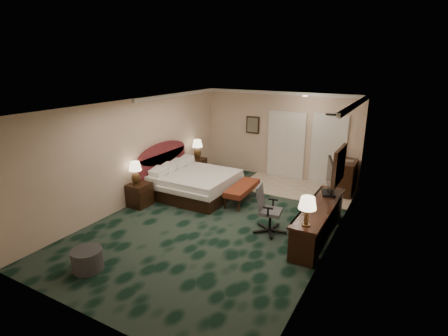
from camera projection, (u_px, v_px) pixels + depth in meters
The scene contains 25 objects.
floor at pixel (220, 220), 8.23m from camera, with size 5.00×7.50×0.00m, color black.
ceiling at pixel (220, 105), 7.42m from camera, with size 5.00×7.50×0.00m, color white.
wall_back at pixel (279, 135), 10.95m from camera, with size 5.00×0.00×2.70m, color #C1A58F.
wall_front at pixel (83, 236), 4.69m from camera, with size 5.00×0.00×2.70m, color #C1A58F.
wall_left at pixel (136, 152), 8.98m from camera, with size 0.00×7.50×2.70m, color #C1A58F.
wall_right at pixel (334, 184), 6.67m from camera, with size 0.00×7.50×2.70m, color #C1A58F.
crown_molding at pixel (220, 107), 7.44m from camera, with size 5.00×7.50×0.10m, color silver, non-canonical shape.
tile_patch at pixel (296, 188), 10.23m from camera, with size 3.20×1.70×0.01m, color beige.
headboard at pixel (164, 166), 9.98m from camera, with size 0.12×2.00×1.40m, color #4C1317, non-canonical shape.
entry_door at pixel (328, 151), 10.30m from camera, with size 1.02×0.06×2.18m, color silver.
closet_doors at pixel (286, 146), 10.89m from camera, with size 1.20×0.06×2.10m, color silver.
wall_art at pixel (253, 125), 11.26m from camera, with size 0.45×0.06×0.55m, color #4A5952.
wall_mirror at pixel (339, 166), 7.13m from camera, with size 0.05×0.95×0.75m, color white.
bed at pixel (196, 184), 9.65m from camera, with size 2.03×1.88×0.64m, color white.
nightstand_near at pixel (140, 195), 8.96m from camera, with size 0.48×0.55×0.60m, color black.
nightstand_far at pixel (196, 168), 11.14m from camera, with size 0.49×0.56×0.61m, color black.
lamp_near at pixel (136, 173), 8.76m from camera, with size 0.32×0.32×0.59m, color black, non-canonical shape.
lamp_far at pixel (197, 149), 10.99m from camera, with size 0.32×0.32×0.61m, color black, non-canonical shape.
bed_bench at pixel (242, 194), 9.21m from camera, with size 0.48×1.38×0.47m, color brown.
ottoman at pixel (87, 260), 6.24m from camera, with size 0.55×0.55×0.39m, color #313135.
desk at pixel (318, 222), 7.33m from camera, with size 0.54×2.52×0.73m, color black.
tv at pixel (330, 178), 7.72m from camera, with size 0.08×1.00×0.78m, color black.
desk_lamp at pixel (307, 211), 6.28m from camera, with size 0.32×0.32×0.57m, color black, non-canonical shape.
desk_chair at pixel (270, 210), 7.51m from camera, with size 0.61×0.58×1.06m, color #4F4F4F, non-canonical shape.
minibar at pixel (346, 178), 9.74m from camera, with size 0.49×0.89×0.94m, color black.
Camera 1 is at (3.71, -6.50, 3.62)m, focal length 28.00 mm.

